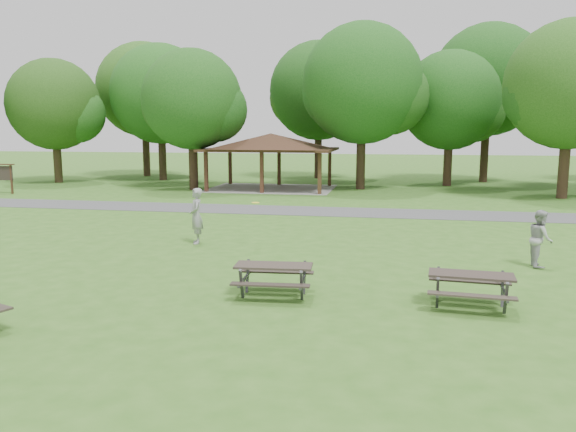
{
  "coord_description": "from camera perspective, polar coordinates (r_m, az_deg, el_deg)",
  "views": [
    {
      "loc": [
        4.31,
        -13.29,
        4.03
      ],
      "look_at": [
        1.0,
        4.0,
        1.3
      ],
      "focal_mm": 35.0,
      "sensor_mm": 36.0,
      "label": 1
    }
  ],
  "objects": [
    {
      "name": "tree_deep_b",
      "position": [
        46.82,
        3.26,
        12.29
      ],
      "size": [
        8.4,
        8.0,
        11.13
      ],
      "color": "black",
      "rests_on": "ground"
    },
    {
      "name": "tree_row_c",
      "position": [
        46.14,
        -12.71,
        11.71
      ],
      "size": [
        8.19,
        7.8,
        10.67
      ],
      "color": "black",
      "rests_on": "ground"
    },
    {
      "name": "frisbee_thrower",
      "position": [
        20.14,
        -9.3,
        0.01
      ],
      "size": [
        0.71,
        0.85,
        1.98
      ],
      "primitive_type": "imported",
      "rotation": [
        0.0,
        0.0,
        -1.17
      ],
      "color": "gray",
      "rests_on": "ground"
    },
    {
      "name": "notice_board",
      "position": [
        39.72,
        -27.01,
        3.92
      ],
      "size": [
        1.6,
        0.3,
        1.88
      ],
      "color": "#322112",
      "rests_on": "ground"
    },
    {
      "name": "tree_deep_c",
      "position": [
        45.96,
        19.79,
        12.56
      ],
      "size": [
        8.82,
        8.4,
        11.9
      ],
      "color": "#311E16",
      "rests_on": "ground"
    },
    {
      "name": "tree_row_b",
      "position": [
        46.32,
        -22.55,
        10.17
      ],
      "size": [
        7.14,
        6.8,
        9.28
      ],
      "color": "#302215",
      "rests_on": "ground"
    },
    {
      "name": "tree_row_f",
      "position": [
        42.03,
        16.28,
        10.93
      ],
      "size": [
        7.35,
        7.0,
        9.55
      ],
      "color": "#331F16",
      "rests_on": "ground"
    },
    {
      "name": "tree_row_g",
      "position": [
        36.72,
        26.83,
        11.47
      ],
      "size": [
        7.77,
        7.4,
        10.25
      ],
      "color": "#311F15",
      "rests_on": "ground"
    },
    {
      "name": "frisbee_catcher",
      "position": [
        18.12,
        24.25,
        -2.09
      ],
      "size": [
        0.65,
        0.83,
        1.7
      ],
      "primitive_type": "imported",
      "rotation": [
        0.0,
        0.0,
        1.56
      ],
      "color": "#A8A8AB",
      "rests_on": "ground"
    },
    {
      "name": "tree_deep_a",
      "position": [
        50.59,
        -14.31,
        12.05
      ],
      "size": [
        8.4,
        8.0,
        11.38
      ],
      "color": "#302015",
      "rests_on": "ground"
    },
    {
      "name": "picnic_table_far",
      "position": [
        13.48,
        18.08,
        -6.37
      ],
      "size": [
        1.99,
        1.65,
        0.81
      ],
      "color": "#2D2420",
      "rests_on": "ground"
    },
    {
      "name": "pavilion",
      "position": [
        38.22,
        -1.75,
        7.35
      ],
      "size": [
        8.6,
        7.01,
        3.76
      ],
      "color": "#331B12",
      "rests_on": "ground"
    },
    {
      "name": "tree_row_d",
      "position": [
        38.22,
        -9.62,
        11.29
      ],
      "size": [
        6.93,
        6.6,
        9.27
      ],
      "color": "black",
      "rests_on": "ground"
    },
    {
      "name": "tree_row_e",
      "position": [
        38.48,
        7.7,
        12.83
      ],
      "size": [
        8.4,
        8.0,
        11.02
      ],
      "color": "black",
      "rests_on": "ground"
    },
    {
      "name": "ground",
      "position": [
        14.54,
        -6.9,
        -7.34
      ],
      "size": [
        160.0,
        160.0,
        0.0
      ],
      "primitive_type": "plane",
      "color": "#33621C",
      "rests_on": "ground"
    },
    {
      "name": "frisbee_in_flight",
      "position": [
        19.15,
        -3.32,
        1.37
      ],
      "size": [
        0.29,
        0.29,
        0.02
      ],
      "color": "yellow",
      "rests_on": "ground"
    },
    {
      "name": "picnic_table_middle",
      "position": [
        13.68,
        -1.47,
        -5.72
      ],
      "size": [
        1.97,
        1.63,
        0.81
      ],
      "color": "#2F2722",
      "rests_on": "ground"
    },
    {
      "name": "asphalt_path",
      "position": [
        27.92,
        1.84,
        0.53
      ],
      "size": [
        120.0,
        3.2,
        0.02
      ],
      "primitive_type": "cube",
      "color": "#464649",
      "rests_on": "ground"
    }
  ]
}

